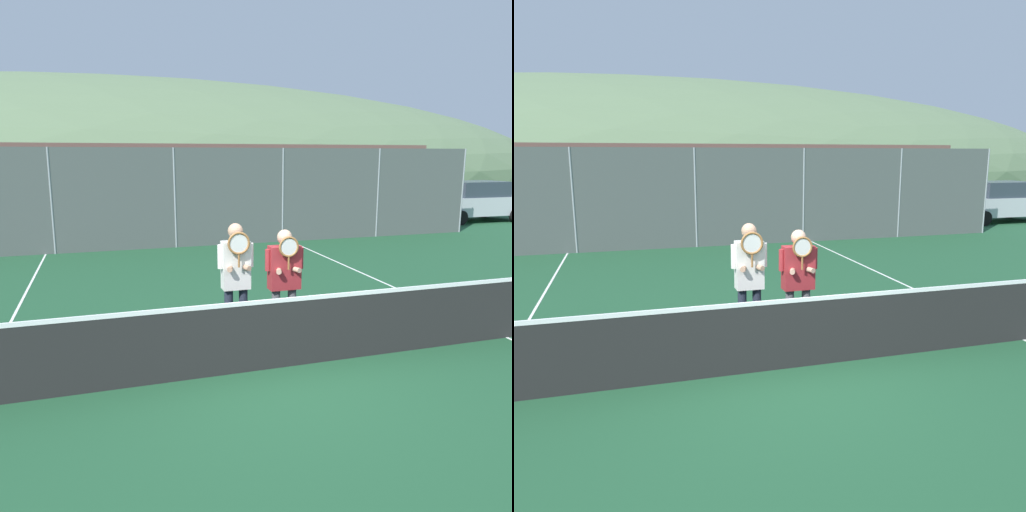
{
  "view_description": "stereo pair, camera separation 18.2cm",
  "coord_description": "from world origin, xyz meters",
  "views": [
    {
      "loc": [
        -2.21,
        -5.93,
        2.82
      ],
      "look_at": [
        0.0,
        1.13,
        1.32
      ],
      "focal_mm": 35.0,
      "sensor_mm": 36.0,
      "label": 1
    },
    {
      "loc": [
        -2.03,
        -5.98,
        2.82
      ],
      "look_at": [
        0.0,
        1.13,
        1.32
      ],
      "focal_mm": 35.0,
      "sensor_mm": 36.0,
      "label": 2
    }
  ],
  "objects": [
    {
      "name": "court_line_right_sideline",
      "position": [
        3.8,
        3.0,
        0.0
      ],
      "size": [
        0.05,
        16.0,
        0.01
      ],
      "primitive_type": "cube",
      "color": "white",
      "rests_on": "ground_plane"
    },
    {
      "name": "player_center_left",
      "position": [
        0.38,
        0.91,
        1.05
      ],
      "size": [
        0.61,
        0.34,
        1.74
      ],
      "color": "#56565B",
      "rests_on": "ground_plane"
    },
    {
      "name": "car_center",
      "position": [
        3.58,
        11.93,
        0.93
      ],
      "size": [
        4.3,
        2.01,
        1.84
      ],
      "color": "#B2B7BC",
      "rests_on": "ground_plane"
    },
    {
      "name": "ground_plane",
      "position": [
        0.0,
        0.0,
        0.0
      ],
      "size": [
        120.0,
        120.0,
        0.0
      ],
      "primitive_type": "plane",
      "color": "#1E4C2D"
    },
    {
      "name": "car_left_of_center",
      "position": [
        -1.41,
        11.95,
        0.88
      ],
      "size": [
        4.7,
        2.06,
        1.71
      ],
      "color": "slate",
      "rests_on": "ground_plane"
    },
    {
      "name": "clubhouse_building",
      "position": [
        1.55,
        17.3,
        1.66
      ],
      "size": [
        22.12,
        5.5,
        3.28
      ],
      "color": "beige",
      "rests_on": "ground_plane"
    },
    {
      "name": "car_right_of_center",
      "position": [
        8.45,
        12.15,
        0.93
      ],
      "size": [
        4.42,
        1.96,
        1.84
      ],
      "color": "#B2B7BC",
      "rests_on": "ground_plane"
    },
    {
      "name": "car_far_right",
      "position": [
        13.33,
        11.91,
        0.88
      ],
      "size": [
        4.33,
        2.01,
        1.72
      ],
      "color": "#B2B7BC",
      "rests_on": "ground_plane"
    },
    {
      "name": "player_leftmost",
      "position": [
        -0.37,
        0.92,
        1.11
      ],
      "size": [
        0.54,
        0.34,
        1.86
      ],
      "color": "#232838",
      "rests_on": "ground_plane"
    },
    {
      "name": "tennis_net",
      "position": [
        0.0,
        0.0,
        0.5
      ],
      "size": [
        10.21,
        0.09,
        1.07
      ],
      "color": "gray",
      "rests_on": "ground_plane"
    },
    {
      "name": "hill_distant",
      "position": [
        0.0,
        57.2,
        0.0
      ],
      "size": [
        114.61,
        63.67,
        22.29
      ],
      "color": "#5B7551",
      "rests_on": "ground_plane"
    },
    {
      "name": "fence_back",
      "position": [
        0.0,
        9.42,
        1.53
      ],
      "size": [
        21.21,
        0.06,
        3.05
      ],
      "color": "gray",
      "rests_on": "ground_plane"
    },
    {
      "name": "court_line_left_sideline",
      "position": [
        -3.8,
        3.0,
        0.0
      ],
      "size": [
        0.05,
        16.0,
        0.01
      ],
      "primitive_type": "cube",
      "color": "white",
      "rests_on": "ground_plane"
    }
  ]
}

